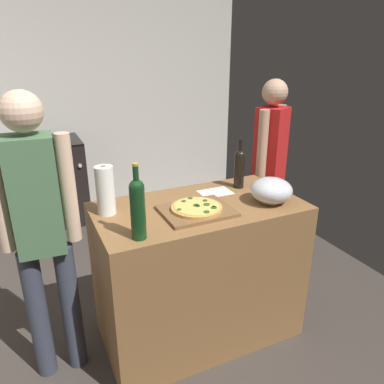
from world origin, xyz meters
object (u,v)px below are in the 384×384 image
paper_towel_roll (105,190)px  person_in_red (269,167)px  pizza (197,208)px  mixing_bowl (271,190)px  wine_bottle_clear (239,167)px  wine_bottle_amber (138,206)px  person_in_stripes (41,226)px  stove (53,181)px

paper_towel_roll → person_in_red: (1.39, 0.36, -0.15)m
pizza → mixing_bowl: 0.48m
wine_bottle_clear → wine_bottle_amber: size_ratio=0.88×
person_in_stripes → person_in_red: bearing=13.2°
wine_bottle_clear → pizza: bearing=-150.0°
pizza → stove: size_ratio=0.31×
wine_bottle_clear → stove: size_ratio=0.36×
wine_bottle_amber → person_in_stripes: 0.56m
pizza → wine_bottle_amber: size_ratio=0.76×
paper_towel_roll → person_in_red: bearing=14.5°
paper_towel_roll → person_in_stripes: 0.38m
pizza → wine_bottle_amber: 0.44m
wine_bottle_clear → person_in_stripes: size_ratio=0.21×
pizza → paper_towel_roll: paper_towel_roll is taller
mixing_bowl → wine_bottle_amber: (-0.87, -0.10, 0.09)m
mixing_bowl → paper_towel_roll: size_ratio=0.90×
paper_towel_roll → wine_bottle_clear: size_ratio=0.84×
pizza → stove: 2.48m
stove → wine_bottle_amber: bearing=-84.7°
mixing_bowl → stove: mixing_bowl is taller
wine_bottle_amber → person_in_red: (1.31, 0.72, -0.18)m
wine_bottle_clear → stove: (-1.06, 2.10, -0.62)m
stove → person_in_stripes: 2.26m
wine_bottle_amber → stove: wine_bottle_amber is taller
paper_towel_roll → pizza: bearing=-23.6°
pizza → person_in_red: 1.08m
stove → wine_bottle_clear: bearing=-63.2°
paper_towel_roll → wine_bottle_amber: wine_bottle_amber is taller
mixing_bowl → paper_towel_roll: (-0.95, 0.26, 0.06)m
person_in_stripes → mixing_bowl: bearing=-9.1°
paper_towel_roll → stove: 2.24m
mixing_bowl → wine_bottle_clear: 0.32m
paper_towel_roll → wine_bottle_amber: bearing=-77.8°
person_in_red → wine_bottle_amber: bearing=-151.3°
mixing_bowl → wine_bottle_clear: (-0.04, 0.31, 0.07)m
stove → person_in_stripes: bearing=-95.4°
wine_bottle_amber → person_in_stripes: bearing=145.1°
stove → person_in_red: size_ratio=0.59×
wine_bottle_amber → person_in_red: 1.51m
person_in_red → mixing_bowl: bearing=-125.6°
person_in_red → stove: bearing=130.8°
paper_towel_roll → person_in_red: 1.44m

